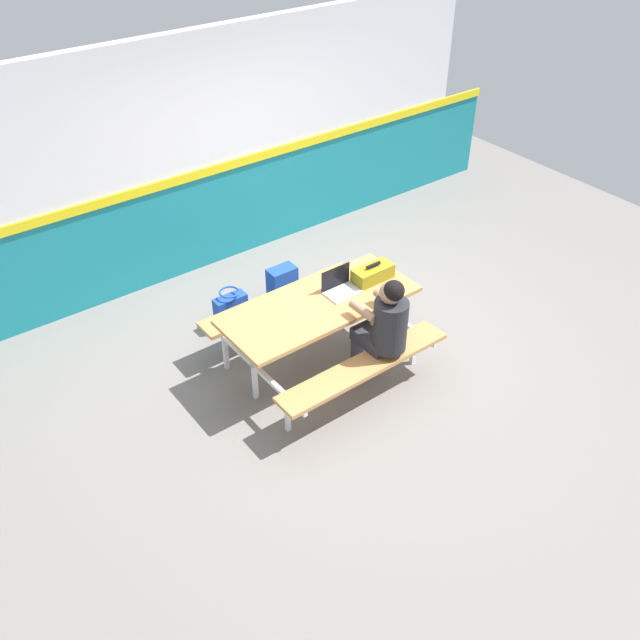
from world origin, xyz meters
name	(u,v)px	position (x,y,z in m)	size (l,w,h in m)	color
ground_plane	(350,352)	(0.00, 0.00, -0.01)	(10.00, 10.00, 0.02)	gray
accent_backdrop	(222,156)	(0.00, 2.28, 1.25)	(8.00, 0.14, 2.60)	teal
picnic_table_main	(320,318)	(-0.36, 0.00, 0.57)	(1.83, 1.57, 0.74)	tan
student_nearer	(384,325)	(-0.08, -0.55, 0.71)	(0.36, 0.53, 1.21)	#2D2D38
laptop_silver	(340,287)	(-0.11, 0.04, 0.79)	(0.32, 0.22, 0.22)	silver
toolbox_grey	(373,274)	(0.26, 0.01, 0.81)	(0.40, 0.18, 0.18)	olive
backpack_dark	(282,286)	(-0.07, 1.07, 0.22)	(0.30, 0.22, 0.44)	#1E47B2
tote_bag_bright	(231,311)	(-0.71, 1.05, 0.19)	(0.34, 0.21, 0.43)	#1E47B2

